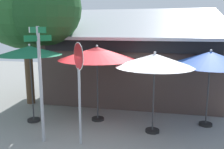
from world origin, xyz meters
The scene contains 9 objects.
ground_plane centered at (0.00, 0.00, -0.05)m, with size 28.00×28.00×0.10m, color gray.
cafe_building centered at (0.64, 4.49, 1.56)m, with size 7.82×5.50×4.29m.
street_sign_post centered at (-1.34, -1.12, 1.98)m, with size 0.75×0.70×3.29m.
stop_sign centered at (-0.23, -1.05, 2.00)m, with size 0.49×0.60×2.88m.
patio_umbrella_forest_green_left centered at (-2.42, 0.21, 2.47)m, with size 2.14×2.14×2.72m.
patio_umbrella_crimson_center centered at (-0.24, 0.80, 2.38)m, with size 2.66×2.66×2.68m.
patio_umbrella_ivory_right centered at (1.72, 0.18, 2.27)m, with size 2.37×2.37×2.56m.
patio_umbrella_royal_blue_far_right centered at (3.45, 1.10, 2.26)m, with size 2.59×2.59×2.57m.
shade_tree centered at (-3.35, 1.99, 4.27)m, with size 4.54×4.02×6.39m.
Camera 1 is at (2.02, -7.20, 3.25)m, focal length 39.27 mm.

